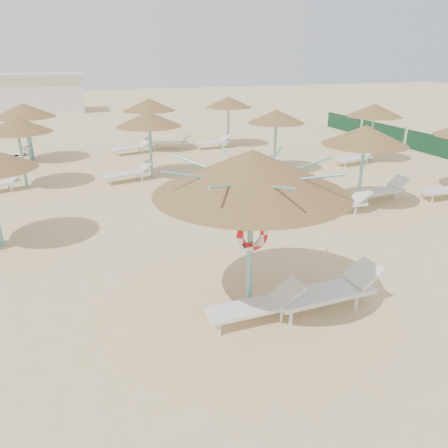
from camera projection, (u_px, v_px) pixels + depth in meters
name	position (u px, v px, depth m)	size (l,w,h in m)	color
ground	(254.00, 297.00, 9.25)	(120.00, 120.00, 0.00)	#D8B684
main_palapa	(252.00, 172.00, 7.84)	(3.63, 3.63, 3.25)	#67B4B0
lounger_main_a	(258.00, 305.00, 8.37)	(1.92, 0.63, 0.69)	silver
lounger_main_b	(330.00, 290.00, 8.76)	(2.30, 0.79, 0.83)	silver
palapa_field	(190.00, 119.00, 18.09)	(18.97, 13.94, 2.71)	#67B4B0
service_hut	(34.00, 93.00, 37.65)	(8.40, 4.40, 3.25)	silver
windbreak_fence	(434.00, 145.00, 22.09)	(0.08, 19.84, 1.10)	#174525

